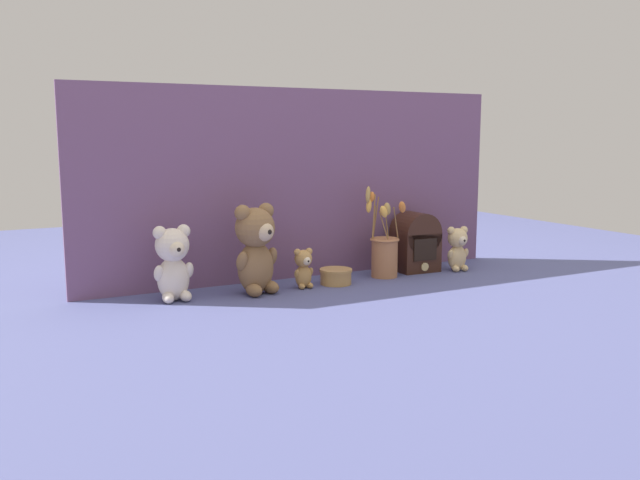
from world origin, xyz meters
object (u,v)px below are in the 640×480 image
vintage_radio (415,242)px  teddy_bear_tiny (304,267)px  teddy_bear_medium (173,262)px  teddy_bear_small (458,248)px  decorative_tin_tall (336,276)px  teddy_bear_large (256,247)px  flower_vase (384,251)px

vintage_radio → teddy_bear_tiny: bearing=-172.4°
teddy_bear_medium → teddy_bear_small: size_ratio=1.40×
teddy_bear_small → decorative_tin_tall: bearing=179.2°
teddy_bear_large → teddy_bear_tiny: size_ratio=2.16×
teddy_bear_small → vintage_radio: size_ratio=0.76×
teddy_bear_large → flower_vase: flower_vase is taller
flower_vase → teddy_bear_small: bearing=-6.0°
teddy_bear_large → teddy_bear_medium: size_ratio=1.24×
teddy_bear_tiny → vintage_radio: 0.51m
teddy_bear_medium → teddy_bear_large: bearing=-5.9°
teddy_bear_small → teddy_bear_tiny: (-0.65, 0.01, -0.02)m
teddy_bear_large → teddy_bear_small: teddy_bear_large is taller
flower_vase → decorative_tin_tall: 0.23m
vintage_radio → teddy_bear_small: bearing=-27.5°
teddy_bear_medium → decorative_tin_tall: teddy_bear_medium is taller
teddy_bear_medium → teddy_bear_small: bearing=-1.8°
teddy_bear_medium → teddy_bear_tiny: 0.44m
teddy_bear_large → teddy_bear_medium: (-0.27, 0.03, -0.03)m
decorative_tin_tall → teddy_bear_small: bearing=-0.8°
teddy_bear_large → vintage_radio: bearing=5.7°
teddy_bear_small → flower_vase: (-0.31, 0.03, 0.01)m
teddy_bear_large → teddy_bear_medium: bearing=174.1°
teddy_bear_small → teddy_bear_tiny: teddy_bear_small is taller
teddy_bear_small → decorative_tin_tall: (-0.53, 0.01, -0.06)m
teddy_bear_tiny → flower_vase: flower_vase is taller
vintage_radio → teddy_bear_medium: bearing=-177.6°
teddy_bear_medium → teddy_bear_tiny: bearing=-3.6°
teddy_bear_medium → vintage_radio: 0.95m
teddy_bear_large → decorative_tin_tall: size_ratio=2.58×
teddy_bear_medium → flower_vase: (0.78, -0.00, -0.03)m
teddy_bear_large → vintage_radio: size_ratio=1.31×
teddy_bear_small → teddy_bear_tiny: 0.65m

